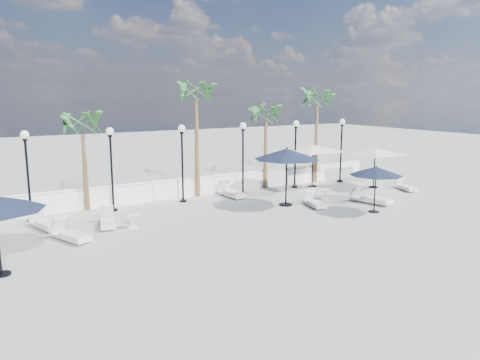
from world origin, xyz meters
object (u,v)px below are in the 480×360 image
lounger_2 (45,223)px  parasol_navy_right (376,171)px  lounger_5 (371,198)px  lounger_6 (231,192)px  parasol_cream_sq_b (375,148)px  lounger_7 (405,187)px  lounger_3 (107,221)px  parasol_navy_mid (287,154)px  parasol_cream_sq_a (313,145)px  lounger_4 (314,202)px  lounger_0 (71,234)px

lounger_2 → parasol_navy_right: bearing=-35.5°
lounger_2 → lounger_5: 14.87m
lounger_6 → parasol_cream_sq_b: (8.26, -2.07, 2.01)m
lounger_2 → lounger_7: lounger_2 is taller
lounger_3 → parasol_cream_sq_b: size_ratio=0.38×
lounger_5 → parasol_navy_mid: 4.78m
lounger_7 → parasol_cream_sq_a: parasol_cream_sq_a is taller
lounger_3 → lounger_5: (12.20, -2.69, 0.04)m
lounger_5 → parasol_navy_right: (-1.18, -1.31, 1.63)m
lounger_4 → lounger_6: size_ratio=0.86×
lounger_3 → parasol_navy_mid: bearing=8.1°
lounger_2 → lounger_3: lounger_2 is taller
lounger_0 → parasol_cream_sq_a: 14.73m
lounger_7 → parasol_navy_right: bearing=-135.2°
parasol_cream_sq_a → lounger_6: bearing=179.8°
lounger_0 → lounger_5: size_ratio=0.90×
lounger_3 → parasol_cream_sq_a: parasol_cream_sq_a is taller
lounger_2 → lounger_4: (11.60, -2.73, -0.03)m
parasol_navy_mid → lounger_3: bearing=174.4°
lounger_5 → lounger_6: size_ratio=1.06×
lounger_6 → lounger_7: 9.86m
lounger_2 → parasol_cream_sq_b: 17.69m
parasol_navy_right → parasol_cream_sq_b: 5.95m
lounger_6 → parasol_cream_sq_a: bearing=-1.6°
parasol_navy_mid → parasol_cream_sq_a: (4.10, 2.95, -0.05)m
lounger_3 → lounger_0: bearing=-131.3°
lounger_2 → lounger_7: (18.48, -2.37, -0.04)m
lounger_4 → parasol_navy_right: size_ratio=0.74×
lounger_5 → parasol_navy_mid: (-3.80, 1.87, 2.22)m
lounger_5 → lounger_7: lounger_5 is taller
lounger_4 → parasol_navy_right: parasol_navy_right is taller
lounger_6 → parasol_navy_mid: size_ratio=0.66×
lounger_4 → lounger_7: bearing=18.6°
lounger_6 → parasol_navy_mid: bearing=-67.4°
lounger_0 → lounger_7: lounger_0 is taller
lounger_3 → lounger_5: 12.49m
parasol_cream_sq_b → parasol_cream_sq_a: bearing=144.1°
lounger_6 → parasol_navy_right: bearing=-58.7°
parasol_navy_right → lounger_0: bearing=167.5°
lounger_7 → parasol_navy_mid: size_ratio=0.54×
lounger_5 → lounger_7: bearing=4.7°
lounger_2 → lounger_3: bearing=-38.3°
lounger_4 → parasol_cream_sq_a: (3.11, 3.90, 2.22)m
parasol_navy_right → lounger_4: bearing=126.2°
parasol_navy_right → lounger_3: bearing=160.1°
lounger_0 → lounger_3: (1.68, 1.18, -0.01)m
lounger_5 → parasol_cream_sq_a: size_ratio=0.41×
parasol_navy_right → parasol_navy_mid: bearing=129.6°
lounger_5 → parasol_navy_right: parasol_navy_right is taller
lounger_6 → lounger_4: bearing=-60.9°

